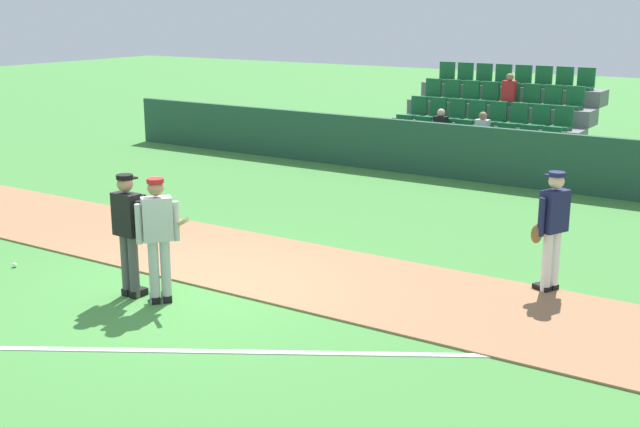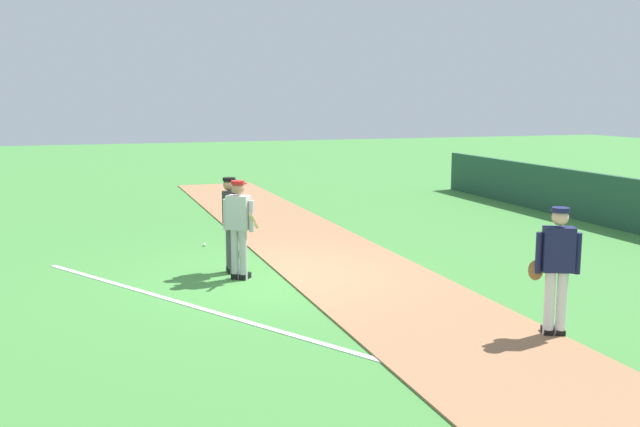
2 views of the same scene
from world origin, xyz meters
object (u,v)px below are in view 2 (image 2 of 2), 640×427
(runner_navy_jersey, at_px, (556,267))
(baseball, at_px, (204,245))
(batter_grey_jersey, at_px, (239,226))
(umpire_home_plate, at_px, (231,219))

(runner_navy_jersey, bearing_deg, baseball, -154.88)
(runner_navy_jersey, distance_m, baseball, 8.21)
(runner_navy_jersey, bearing_deg, batter_grey_jersey, -142.55)
(umpire_home_plate, distance_m, baseball, 2.68)
(batter_grey_jersey, bearing_deg, runner_navy_jersey, 37.45)
(batter_grey_jersey, height_order, baseball, batter_grey_jersey)
(umpire_home_plate, xyz_separation_m, runner_navy_jersey, (4.88, 3.37, -0.04))
(umpire_home_plate, relative_size, baseball, 23.78)
(umpire_home_plate, bearing_deg, baseball, -177.89)
(batter_grey_jersey, relative_size, runner_navy_jersey, 1.00)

